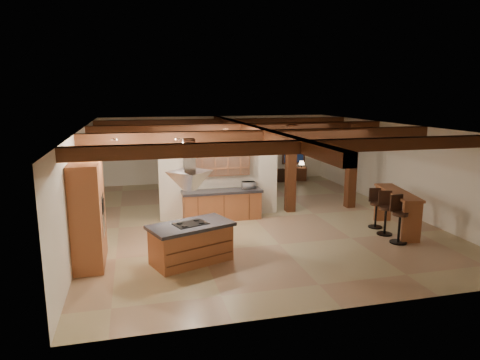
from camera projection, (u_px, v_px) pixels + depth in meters
The scene contains 23 objects.
ground at pixel (254, 218), 13.56m from camera, with size 12.00×12.00×0.00m, color tan.
room_walls at pixel (254, 163), 13.20m from camera, with size 12.00×12.00×12.00m.
ceiling_beams at pixel (254, 131), 13.01m from camera, with size 10.00×12.00×0.28m.
timber_posts at pixel (322, 158), 14.27m from camera, with size 2.50×0.30×2.90m.
partition_wall at pixel (219, 183), 13.58m from camera, with size 3.80×0.18×2.20m, color white.
pantry_cabinet at pixel (88, 213), 9.74m from camera, with size 0.67×1.60×2.40m.
back_counter at pixel (222, 205), 13.33m from camera, with size 2.50×0.66×0.94m.
upper_display_cabinet at pixel (220, 160), 13.25m from camera, with size 1.80×0.36×0.95m.
range_hood at pixel (190, 188), 9.69m from camera, with size 1.10×1.10×1.40m.
back_windows at pixel (277, 146), 19.56m from camera, with size 2.70×0.07×1.70m.
framed_art at pixel (183, 145), 18.51m from camera, with size 0.65×0.05×0.85m.
recessed_cans at pixel (177, 135), 10.55m from camera, with size 3.16×2.46×0.03m.
kitchen_island at pixel (191, 243), 9.95m from camera, with size 2.13×1.61×0.94m.
dining_table at pixel (220, 193), 15.65m from camera, with size 1.76×0.98×0.62m, color #37180D.
sofa at pixel (267, 174), 19.24m from camera, with size 2.00×0.78×0.58m, color black.
microwave at pixel (249, 185), 13.42m from camera, with size 0.40×0.27×0.22m, color #B2B2B7.
bar_counter at pixel (397, 204), 12.16m from camera, with size 0.97×2.28×1.16m.
side_table at pixel (301, 174), 19.42m from camera, with size 0.47×0.47×0.58m, color #422510.
table_lamp at pixel (302, 163), 19.32m from camera, with size 0.25×0.25×0.29m.
bar_stool_a at pixel (399, 219), 11.22m from camera, with size 0.44×0.45×1.27m.
bar_stool_b at pixel (385, 213), 11.90m from camera, with size 0.45×0.46×1.22m.
bar_stool_c at pixel (376, 208), 12.53m from camera, with size 0.40×0.42×1.15m.
dining_chairs at pixel (220, 187), 15.60m from camera, with size 1.98×1.98×1.06m.
Camera 1 is at (-3.58, -12.55, 3.90)m, focal length 32.00 mm.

